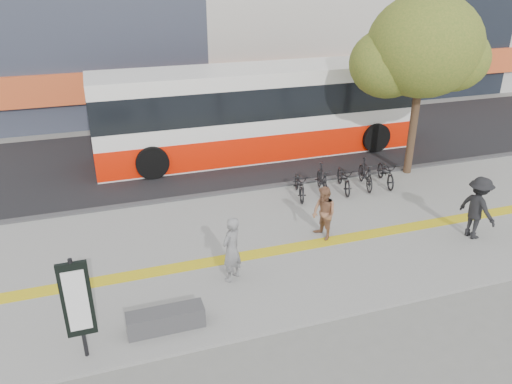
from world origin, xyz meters
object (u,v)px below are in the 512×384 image
object	(u,v)px
bench	(166,320)
bus	(260,114)
pedestrian_tan	(324,213)
pedestrian_dark	(478,208)
seated_woman	(232,249)
street_tree	(421,48)
signboard	(77,301)

from	to	relation	value
bench	bus	size ratio (longest dim) A/B	0.12
pedestrian_tan	pedestrian_dark	size ratio (longest dim) A/B	0.85
seated_woman	pedestrian_dark	bearing A→B (deg)	141.69
street_tree	pedestrian_tan	world-z (taller)	street_tree
signboard	seated_woman	size ratio (longest dim) A/B	1.32
bench	street_tree	distance (m)	12.23
pedestrian_tan	street_tree	bearing A→B (deg)	114.35
bench	signboard	distance (m)	1.94
pedestrian_tan	bus	bearing A→B (deg)	164.26
pedestrian_dark	seated_woman	bearing A→B (deg)	81.04
street_tree	pedestrian_dark	size ratio (longest dim) A/B	3.52
bench	signboard	bearing A→B (deg)	-169.19
street_tree	seated_woman	size ratio (longest dim) A/B	3.80
bus	pedestrian_tan	xyz separation A→B (m)	(-0.61, -7.24, -0.84)
bench	bus	distance (m)	11.16
signboard	pedestrian_dark	distance (m)	10.49
street_tree	seated_woman	distance (m)	9.94
seated_woman	pedestrian_tan	xyz separation A→B (m)	(2.95, 1.15, -0.07)
signboard	street_tree	distance (m)	13.40
street_tree	signboard	bearing A→B (deg)	-150.93
street_tree	pedestrian_dark	xyz separation A→B (m)	(-1.01, -4.82, -3.54)
signboard	street_tree	size ratio (longest dim) A/B	0.35
pedestrian_tan	pedestrian_dark	xyz separation A→B (m)	(4.02, -1.26, 0.14)
street_tree	seated_woman	xyz separation A→B (m)	(-7.98, -4.71, -3.60)
bench	signboard	xyz separation A→B (m)	(-1.60, -0.31, 1.06)
bus	pedestrian_dark	distance (m)	9.19
street_tree	pedestrian_tan	size ratio (longest dim) A/B	4.16
street_tree	bus	world-z (taller)	street_tree
pedestrian_dark	signboard	bearing A→B (deg)	90.21
seated_woman	pedestrian_tan	distance (m)	3.16
bus	seated_woman	bearing A→B (deg)	-112.95
bus	seated_woman	distance (m)	9.14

